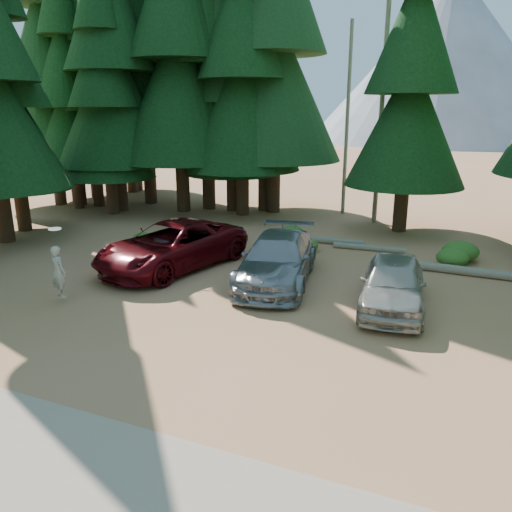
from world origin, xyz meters
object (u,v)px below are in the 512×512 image
at_px(silver_minivan_right, 393,283).
at_px(frisbee_player, 59,271).
at_px(red_pickup, 172,246).
at_px(log_left, 319,240).
at_px(log_right, 441,268).
at_px(log_mid, 369,248).
at_px(silver_minivan_center, 277,259).

bearing_deg(silver_minivan_right, frisbee_player, -165.90).
xyz_separation_m(red_pickup, frisbee_player, (-1.31, -4.25, 0.14)).
height_order(red_pickup, log_left, red_pickup).
height_order(log_left, log_right, log_right).
xyz_separation_m(silver_minivan_right, frisbee_player, (-9.32, -3.42, 0.23)).
xyz_separation_m(log_mid, log_right, (2.90, -1.84, 0.04)).
bearing_deg(silver_minivan_center, log_right, 22.32).
bearing_deg(log_right, red_pickup, -158.57).
xyz_separation_m(frisbee_player, log_mid, (7.58, 9.34, -0.87)).
xyz_separation_m(red_pickup, log_right, (9.16, 3.25, -0.69)).
distance_m(red_pickup, silver_minivan_center, 4.10).
bearing_deg(silver_minivan_center, silver_minivan_right, -22.41).
distance_m(frisbee_player, log_right, 12.91).
relative_size(silver_minivan_center, silver_minivan_right, 1.24).
bearing_deg(red_pickup, log_left, 67.34).
height_order(red_pickup, frisbee_player, frisbee_player).
distance_m(frisbee_player, log_left, 11.14).
relative_size(log_mid, log_right, 0.59).
bearing_deg(log_right, frisbee_player, -142.50).
relative_size(silver_minivan_center, log_left, 1.40).
relative_size(silver_minivan_center, log_right, 1.10).
xyz_separation_m(red_pickup, silver_minivan_right, (8.01, -0.83, -0.09)).
bearing_deg(silver_minivan_center, red_pickup, 169.66).
relative_size(frisbee_player, log_left, 0.54).
distance_m(red_pickup, log_left, 6.84).
height_order(log_mid, log_right, log_right).
distance_m(frisbee_player, log_mid, 12.06).
bearing_deg(log_right, log_mid, 149.51).
distance_m(silver_minivan_right, log_right, 4.29).
relative_size(silver_minivan_right, log_left, 1.13).
height_order(frisbee_player, log_right, frisbee_player).
relative_size(frisbee_player, log_mid, 0.72).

